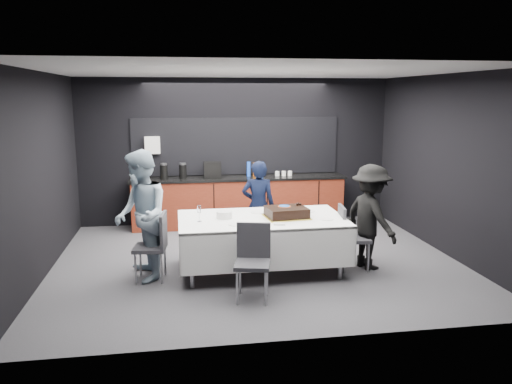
{
  "coord_description": "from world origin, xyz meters",
  "views": [
    {
      "loc": [
        -1.15,
        -7.11,
        2.47
      ],
      "look_at": [
        0.0,
        0.1,
        1.05
      ],
      "focal_mm": 35.0,
      "sensor_mm": 36.0,
      "label": 1
    }
  ],
  "objects_px": {
    "person_center": "(258,206)",
    "person_right": "(371,217)",
    "plate_stack": "(224,215)",
    "party_table": "(262,227)",
    "cake_assembly": "(287,212)",
    "chair_near": "(253,256)",
    "chair_left": "(156,242)",
    "chair_right": "(349,233)",
    "champagne_flute": "(199,210)",
    "person_left": "(141,216)"
  },
  "relations": [
    {
      "from": "cake_assembly",
      "to": "champagne_flute",
      "type": "height_order",
      "value": "champagne_flute"
    },
    {
      "from": "chair_left",
      "to": "person_right",
      "type": "relative_size",
      "value": 0.61
    },
    {
      "from": "person_center",
      "to": "person_right",
      "type": "relative_size",
      "value": 0.96
    },
    {
      "from": "cake_assembly",
      "to": "chair_right",
      "type": "height_order",
      "value": "cake_assembly"
    },
    {
      "from": "champagne_flute",
      "to": "person_center",
      "type": "height_order",
      "value": "person_center"
    },
    {
      "from": "plate_stack",
      "to": "person_right",
      "type": "bearing_deg",
      "value": -4.64
    },
    {
      "from": "champagne_flute",
      "to": "person_center",
      "type": "xyz_separation_m",
      "value": [
        0.99,
        1.08,
        -0.21
      ]
    },
    {
      "from": "party_table",
      "to": "chair_near",
      "type": "bearing_deg",
      "value": -106.02
    },
    {
      "from": "cake_assembly",
      "to": "chair_right",
      "type": "relative_size",
      "value": 0.69
    },
    {
      "from": "champagne_flute",
      "to": "person_right",
      "type": "distance_m",
      "value": 2.45
    },
    {
      "from": "party_table",
      "to": "plate_stack",
      "type": "relative_size",
      "value": 10.42
    },
    {
      "from": "cake_assembly",
      "to": "person_right",
      "type": "xyz_separation_m",
      "value": [
        1.22,
        -0.07,
        -0.1
      ]
    },
    {
      "from": "party_table",
      "to": "champagne_flute",
      "type": "relative_size",
      "value": 10.36
    },
    {
      "from": "party_table",
      "to": "chair_near",
      "type": "height_order",
      "value": "chair_near"
    },
    {
      "from": "champagne_flute",
      "to": "chair_near",
      "type": "height_order",
      "value": "champagne_flute"
    },
    {
      "from": "chair_right",
      "to": "person_right",
      "type": "height_order",
      "value": "person_right"
    },
    {
      "from": "person_right",
      "to": "chair_left",
      "type": "bearing_deg",
      "value": 72.16
    },
    {
      "from": "chair_right",
      "to": "person_center",
      "type": "bearing_deg",
      "value": 135.43
    },
    {
      "from": "chair_right",
      "to": "person_center",
      "type": "height_order",
      "value": "person_center"
    },
    {
      "from": "party_table",
      "to": "plate_stack",
      "type": "height_order",
      "value": "plate_stack"
    },
    {
      "from": "person_center",
      "to": "person_left",
      "type": "bearing_deg",
      "value": 40.38
    },
    {
      "from": "plate_stack",
      "to": "champagne_flute",
      "type": "bearing_deg",
      "value": -159.06
    },
    {
      "from": "party_table",
      "to": "champagne_flute",
      "type": "bearing_deg",
      "value": -174.36
    },
    {
      "from": "party_table",
      "to": "cake_assembly",
      "type": "distance_m",
      "value": 0.41
    },
    {
      "from": "party_table",
      "to": "person_right",
      "type": "height_order",
      "value": "person_right"
    },
    {
      "from": "party_table",
      "to": "champagne_flute",
      "type": "xyz_separation_m",
      "value": [
        -0.88,
        -0.09,
        0.3
      ]
    },
    {
      "from": "person_right",
      "to": "cake_assembly",
      "type": "bearing_deg",
      "value": 68.54
    },
    {
      "from": "chair_near",
      "to": "person_center",
      "type": "xyz_separation_m",
      "value": [
        0.38,
        1.92,
        0.19
      ]
    },
    {
      "from": "person_left",
      "to": "chair_right",
      "type": "bearing_deg",
      "value": 77.06
    },
    {
      "from": "chair_right",
      "to": "person_center",
      "type": "distance_m",
      "value": 1.6
    },
    {
      "from": "chair_right",
      "to": "chair_near",
      "type": "relative_size",
      "value": 1.0
    },
    {
      "from": "chair_left",
      "to": "person_right",
      "type": "distance_m",
      "value": 3.04
    },
    {
      "from": "chair_right",
      "to": "chair_near",
      "type": "height_order",
      "value": "same"
    },
    {
      "from": "party_table",
      "to": "person_center",
      "type": "distance_m",
      "value": 1.01
    },
    {
      "from": "cake_assembly",
      "to": "plate_stack",
      "type": "distance_m",
      "value": 0.88
    },
    {
      "from": "chair_left",
      "to": "person_left",
      "type": "xyz_separation_m",
      "value": [
        -0.18,
        0.06,
        0.35
      ]
    },
    {
      "from": "plate_stack",
      "to": "person_left",
      "type": "height_order",
      "value": "person_left"
    },
    {
      "from": "chair_left",
      "to": "chair_right",
      "type": "bearing_deg",
      "value": 0.21
    },
    {
      "from": "cake_assembly",
      "to": "person_right",
      "type": "relative_size",
      "value": 0.42
    },
    {
      "from": "chair_near",
      "to": "person_right",
      "type": "relative_size",
      "value": 0.61
    },
    {
      "from": "person_center",
      "to": "person_right",
      "type": "xyz_separation_m",
      "value": [
        1.45,
        -1.11,
        0.03
      ]
    },
    {
      "from": "cake_assembly",
      "to": "champagne_flute",
      "type": "distance_m",
      "value": 1.23
    },
    {
      "from": "person_left",
      "to": "person_right",
      "type": "relative_size",
      "value": 1.17
    },
    {
      "from": "plate_stack",
      "to": "chair_near",
      "type": "distance_m",
      "value": 1.05
    },
    {
      "from": "party_table",
      "to": "cake_assembly",
      "type": "xyz_separation_m",
      "value": [
        0.35,
        -0.05,
        0.21
      ]
    },
    {
      "from": "person_center",
      "to": "chair_left",
      "type": "bearing_deg",
      "value": 44.66
    },
    {
      "from": "plate_stack",
      "to": "person_left",
      "type": "bearing_deg",
      "value": -173.9
    },
    {
      "from": "plate_stack",
      "to": "chair_left",
      "type": "relative_size",
      "value": 0.24
    },
    {
      "from": "cake_assembly",
      "to": "person_left",
      "type": "relative_size",
      "value": 0.36
    },
    {
      "from": "plate_stack",
      "to": "party_table",
      "type": "bearing_deg",
      "value": -5.35
    }
  ]
}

